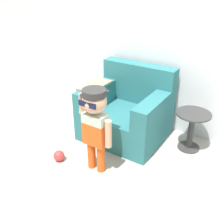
{
  "coord_description": "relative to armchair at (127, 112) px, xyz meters",
  "views": [
    {
      "loc": [
        1.24,
        -2.42,
        1.92
      ],
      "look_at": [
        -0.19,
        -0.19,
        0.53
      ],
      "focal_mm": 42.0,
      "sensor_mm": 36.0,
      "label": 1
    }
  ],
  "objects": [
    {
      "name": "wall_back",
      "position": [
        0.23,
        0.47,
        0.97
      ],
      "size": [
        10.0,
        0.05,
        2.6
      ],
      "color": "silver",
      "rests_on": "ground_plane"
    },
    {
      "name": "armchair",
      "position": [
        0.0,
        0.0,
        0.0
      ],
      "size": [
        1.02,
        0.88,
        0.91
      ],
      "color": "#286B70",
      "rests_on": "ground_plane"
    },
    {
      "name": "side_table",
      "position": [
        0.82,
        0.13,
        -0.03
      ],
      "size": [
        0.41,
        0.41,
        0.49
      ],
      "color": "#333333",
      "rests_on": "ground_plane"
    },
    {
      "name": "ground_plane",
      "position": [
        0.23,
        -0.24,
        -0.33
      ],
      "size": [
        10.0,
        10.0,
        0.0
      ],
      "primitive_type": "plane",
      "color": "#ADA89E"
    },
    {
      "name": "person_child",
      "position": [
        0.08,
        -0.81,
        0.31
      ],
      "size": [
        0.39,
        0.29,
        0.95
      ],
      "color": "#E05119",
      "rests_on": "ground_plane"
    },
    {
      "name": "toy_ball",
      "position": [
        -0.37,
        -0.93,
        -0.27
      ],
      "size": [
        0.13,
        0.13,
        0.13
      ],
      "color": "#D13838",
      "rests_on": "ground_plane"
    }
  ]
}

